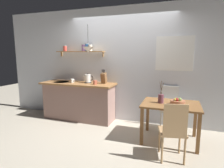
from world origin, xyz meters
TOP-DOWN VIEW (x-y plane):
  - ground_plane at (0.00, 0.00)m, footprint 14.00×14.00m
  - back_wall at (0.21, 0.65)m, footprint 6.80×0.11m
  - kitchen_counter at (-1.00, 0.32)m, footprint 1.83×0.63m
  - wall_shelf at (-0.99, 0.49)m, footprint 1.27×0.20m
  - dining_table at (1.19, -0.16)m, footprint 1.02×0.78m
  - dining_chair_near at (1.26, -0.86)m, footprint 0.46×0.46m
  - dining_chair_far at (1.16, 0.42)m, footprint 0.44×0.45m
  - fruit_bowl at (1.31, -0.23)m, footprint 0.25×0.25m
  - twig_vase at (1.01, -0.19)m, footprint 0.10×0.10m
  - electric_kettle at (-0.76, 0.37)m, footprint 0.25×0.17m
  - knife_block at (-0.36, 0.41)m, footprint 0.11×0.18m
  - coffee_mug_by_sink at (-1.12, 0.25)m, footprint 0.12×0.08m
  - coffee_mug_spare at (-0.50, 0.21)m, footprint 0.13×0.09m
  - pendant_lamp at (-0.67, 0.23)m, footprint 0.26×0.26m

SIDE VIEW (x-z plane):
  - ground_plane at x=0.00m, z-range 0.00..0.00m
  - kitchen_counter at x=-1.00m, z-range 0.01..0.93m
  - dining_chair_near at x=1.26m, z-range 0.05..0.97m
  - dining_chair_far at x=1.16m, z-range 0.05..0.98m
  - dining_table at x=1.19m, z-range 0.25..0.98m
  - fruit_bowl at x=1.31m, z-range 0.71..0.85m
  - twig_vase at x=1.01m, z-range 0.60..1.02m
  - coffee_mug_by_sink at x=-1.12m, z-range 0.92..1.02m
  - coffee_mug_spare at x=-0.50m, z-range 0.92..1.02m
  - electric_kettle at x=-0.76m, z-range 0.91..1.14m
  - knife_block at x=-0.36m, z-range 0.89..1.23m
  - back_wall at x=0.21m, z-range 0.00..2.70m
  - pendant_lamp at x=-0.67m, z-range 1.41..2.03m
  - wall_shelf at x=-0.99m, z-range 1.56..1.88m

